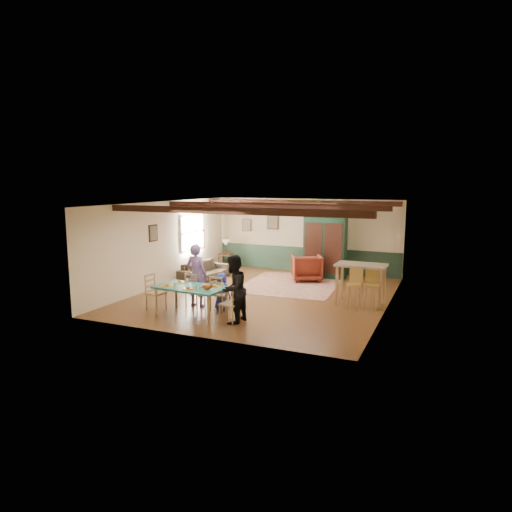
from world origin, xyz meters
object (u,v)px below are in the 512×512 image
at_px(person_child, 222,291).
at_px(sofa, 204,271).
at_px(dining_chair_far_right, 220,293).
at_px(counter_table, 361,284).
at_px(dining_chair_end_right, 230,303).
at_px(cat, 207,286).
at_px(bar_stool_left, 354,289).
at_px(dining_chair_end_left, 156,292).
at_px(person_man, 197,275).
at_px(armchair, 307,268).
at_px(end_table, 226,261).
at_px(person_woman, 233,289).
at_px(table_lamp, 226,247).
at_px(bar_stool_right, 371,290).
at_px(armoire, 325,246).
at_px(dining_chair_far_left, 195,290).
at_px(dining_table, 191,301).

relative_size(person_child, sofa, 0.48).
height_order(dining_chair_far_right, sofa, dining_chair_far_right).
xyz_separation_m(dining_chair_far_right, counter_table, (3.21, 2.08, 0.09)).
height_order(dining_chair_end_right, cat, dining_chair_end_right).
xyz_separation_m(dining_chair_end_right, bar_stool_left, (2.47, 2.29, 0.07)).
xyz_separation_m(dining_chair_end_left, bar_stool_left, (4.73, 2.09, 0.07)).
height_order(dining_chair_end_left, counter_table, counter_table).
xyz_separation_m(person_man, armchair, (1.75, 4.26, -0.40)).
distance_m(person_child, end_table, 5.76).
xyz_separation_m(person_woman, sofa, (-3.08, 4.03, -0.51)).
bearing_deg(bar_stool_left, armchair, 132.89).
bearing_deg(dining_chair_end_right, dining_chair_end_left, -90.00).
bearing_deg(counter_table, table_lamp, 150.98).
bearing_deg(counter_table, person_child, -148.07).
height_order(person_woman, person_child, person_woman).
bearing_deg(dining_chair_end_right, bar_stool_left, 137.93).
bearing_deg(person_child, bar_stool_right, -151.23).
distance_m(armoire, armchair, 1.11).
xyz_separation_m(dining_chair_far_left, dining_chair_end_right, (1.46, -0.84, 0.00)).
bearing_deg(table_lamp, bar_stool_left, -33.40).
bearing_deg(end_table, dining_chair_end_left, -80.90).
relative_size(person_woman, end_table, 2.76).
xyz_separation_m(dining_chair_end_right, counter_table, (2.54, 2.85, 0.09)).
bearing_deg(sofa, person_man, -147.23).
xyz_separation_m(armoire, bar_stool_right, (2.17, -3.55, -0.58)).
relative_size(person_woman, bar_stool_right, 1.51).
xyz_separation_m(dining_chair_far_left, bar_stool_left, (3.93, 1.45, 0.07)).
bearing_deg(dining_chair_far_right, end_table, -59.28).
distance_m(armchair, counter_table, 3.23).
bearing_deg(end_table, dining_table, -70.83).
relative_size(dining_chair_end_left, person_woman, 0.58).
bearing_deg(bar_stool_right, dining_chair_end_left, -160.25).
bearing_deg(dining_table, cat, -15.44).
bearing_deg(sofa, person_woman, -136.17).
bearing_deg(armchair, bar_stool_left, 101.49).
bearing_deg(person_woman, bar_stool_right, 135.95).
relative_size(dining_chair_end_left, sofa, 0.45).
height_order(dining_chair_far_right, end_table, dining_chair_far_right).
bearing_deg(end_table, sofa, -84.26).
distance_m(person_man, bar_stool_left, 4.17).
distance_m(dining_chair_far_left, counter_table, 4.47).
bearing_deg(dining_table, bar_stool_right, 29.83).
bearing_deg(person_child, dining_chair_end_right, 133.15).
height_order(person_woman, end_table, person_woman).
relative_size(dining_chair_end_left, dining_chair_end_right, 1.00).
relative_size(dining_chair_end_right, armchair, 0.95).
relative_size(dining_table, bar_stool_left, 1.65).
bearing_deg(table_lamp, person_woman, -61.44).
distance_m(dining_chair_end_left, table_lamp, 5.91).
bearing_deg(cat, bar_stool_right, 40.21).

